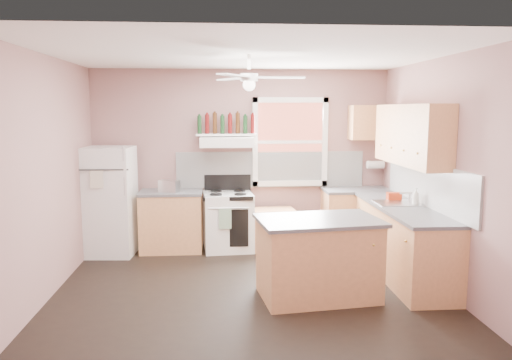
{
  "coord_description": "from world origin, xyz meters",
  "views": [
    {
      "loc": [
        -0.34,
        -5.65,
        2.09
      ],
      "look_at": [
        0.1,
        0.3,
        1.25
      ],
      "focal_mm": 35.0,
      "sensor_mm": 36.0,
      "label": 1
    }
  ],
  "objects": [
    {
      "name": "wine_bottles",
      "position": [
        -0.23,
        1.87,
        1.88
      ],
      "size": [
        0.86,
        0.06,
        0.31
      ],
      "color": "#143819",
      "rests_on": "bottle_shelf"
    },
    {
      "name": "refrigerator",
      "position": [
        -1.92,
        1.56,
        0.78
      ],
      "size": [
        0.71,
        0.69,
        1.57
      ],
      "primitive_type": "cube",
      "rotation": [
        0.0,
        0.0,
        -0.07
      ],
      "color": "white",
      "rests_on": "floor"
    },
    {
      "name": "backsplash_right",
      "position": [
        2.23,
        0.3,
        1.18
      ],
      "size": [
        0.03,
        2.6,
        0.55
      ],
      "primitive_type": "cube",
      "color": "white",
      "rests_on": "wall_right"
    },
    {
      "name": "wall_back",
      "position": [
        0.0,
        2.02,
        1.35
      ],
      "size": [
        4.5,
        0.05,
        2.7
      ],
      "primitive_type": "cube",
      "color": "#8F6662",
      "rests_on": "ground"
    },
    {
      "name": "toaster",
      "position": [
        -1.07,
        1.58,
        0.99
      ],
      "size": [
        0.32,
        0.26,
        0.18
      ],
      "primitive_type": "cube",
      "rotation": [
        0.0,
        0.0,
        -0.4
      ],
      "color": "silver",
      "rests_on": "counter_left"
    },
    {
      "name": "counter_right",
      "position": [
        1.94,
        0.3,
        0.88
      ],
      "size": [
        0.62,
        2.22,
        0.04
      ],
      "primitive_type": "cube",
      "color": "#4B4B4E",
      "rests_on": "base_cabinet_right"
    },
    {
      "name": "range_hood",
      "position": [
        -0.23,
        1.75,
        1.62
      ],
      "size": [
        0.78,
        0.5,
        0.14
      ],
      "primitive_type": "cube",
      "color": "white",
      "rests_on": "wall_back"
    },
    {
      "name": "base_cabinet_left",
      "position": [
        -1.06,
        1.7,
        0.43
      ],
      "size": [
        0.9,
        0.6,
        0.86
      ],
      "primitive_type": "cube",
      "color": "#B97F4D",
      "rests_on": "floor"
    },
    {
      "name": "island_top",
      "position": [
        0.75,
        -0.33,
        0.88
      ],
      "size": [
        1.43,
        1.03,
        0.04
      ],
      "primitive_type": "cube",
      "rotation": [
        0.0,
        0.0,
        0.13
      ],
      "color": "#4B4B4E",
      "rests_on": "island"
    },
    {
      "name": "upper_cabinet_corner",
      "position": [
        1.95,
        1.83,
        1.9
      ],
      "size": [
        0.6,
        0.33,
        0.52
      ],
      "primitive_type": "cube",
      "color": "#B97F4D",
      "rests_on": "wall_back"
    },
    {
      "name": "wall_right",
      "position": [
        2.27,
        0.0,
        1.35
      ],
      "size": [
        0.05,
        4.0,
        2.7
      ],
      "primitive_type": "cube",
      "color": "#8F6662",
      "rests_on": "ground"
    },
    {
      "name": "ceiling_fan_hub",
      "position": [
        0.0,
        0.0,
        2.45
      ],
      "size": [
        0.2,
        0.2,
        0.08
      ],
      "primitive_type": "cylinder",
      "color": "white",
      "rests_on": "ceiling"
    },
    {
      "name": "base_cabinet_corner",
      "position": [
        1.75,
        1.7,
        0.43
      ],
      "size": [
        1.0,
        0.6,
        0.86
      ],
      "primitive_type": "cube",
      "color": "#B97F4D",
      "rests_on": "floor"
    },
    {
      "name": "window_view",
      "position": [
        0.75,
        1.98,
        1.6
      ],
      "size": [
        1.0,
        0.02,
        1.2
      ],
      "primitive_type": "cube",
      "color": "brown",
      "rests_on": "wall_back"
    },
    {
      "name": "backsplash_back",
      "position": [
        0.45,
        1.99,
        1.18
      ],
      "size": [
        2.9,
        0.03,
        0.55
      ],
      "primitive_type": "cube",
      "color": "white",
      "rests_on": "wall_back"
    },
    {
      "name": "island",
      "position": [
        0.75,
        -0.33,
        0.43
      ],
      "size": [
        1.35,
        0.95,
        0.86
      ],
      "primitive_type": "cube",
      "rotation": [
        0.0,
        0.0,
        0.13
      ],
      "color": "#B97F4D",
      "rests_on": "floor"
    },
    {
      "name": "wall_left",
      "position": [
        -2.27,
        0.0,
        1.35
      ],
      "size": [
        0.05,
        4.0,
        2.7
      ],
      "primitive_type": "cube",
      "color": "#8F6662",
      "rests_on": "ground"
    },
    {
      "name": "cart",
      "position": [
        0.46,
        1.64,
        0.31
      ],
      "size": [
        0.65,
        0.47,
        0.62
      ],
      "primitive_type": "cube",
      "rotation": [
        0.0,
        0.0,
        0.09
      ],
      "color": "#B97F4D",
      "rests_on": "floor"
    },
    {
      "name": "ceiling",
      "position": [
        0.0,
        0.0,
        2.7
      ],
      "size": [
        4.5,
        4.5,
        0.0
      ],
      "primitive_type": "plane",
      "color": "white",
      "rests_on": "ground"
    },
    {
      "name": "base_cabinet_right",
      "position": [
        1.95,
        0.3,
        0.43
      ],
      "size": [
        0.6,
        2.2,
        0.86
      ],
      "primitive_type": "cube",
      "color": "#B97F4D",
      "rests_on": "floor"
    },
    {
      "name": "soap_bottle",
      "position": [
        2.12,
        0.36,
        1.01
      ],
      "size": [
        0.11,
        0.11,
        0.22
      ],
      "primitive_type": "imported",
      "rotation": [
        0.0,
        0.0,
        2.03
      ],
      "color": "silver",
      "rests_on": "counter_right"
    },
    {
      "name": "stove",
      "position": [
        -0.22,
        1.68,
        0.43
      ],
      "size": [
        0.76,
        0.7,
        0.86
      ],
      "primitive_type": "cube",
      "rotation": [
        0.0,
        0.0,
        0.08
      ],
      "color": "white",
      "rests_on": "floor"
    },
    {
      "name": "sink",
      "position": [
        1.94,
        0.5,
        0.9
      ],
      "size": [
        0.55,
        0.45,
        0.03
      ],
      "primitive_type": "cube",
      "color": "silver",
      "rests_on": "counter_right"
    },
    {
      "name": "red_caddy",
      "position": [
        1.98,
        0.74,
        0.95
      ],
      "size": [
        0.19,
        0.13,
        0.1
      ],
      "primitive_type": "cube",
      "rotation": [
        0.0,
        0.0,
        -0.06
      ],
      "color": "#A82B0E",
      "rests_on": "counter_right"
    },
    {
      "name": "window_frame",
      "position": [
        0.75,
        1.96,
        1.6
      ],
      "size": [
        1.16,
        0.07,
        1.36
      ],
      "primitive_type": "cube",
      "color": "white",
      "rests_on": "wall_back"
    },
    {
      "name": "upper_cabinet_right",
      "position": [
        2.08,
        0.5,
        1.78
      ],
      "size": [
        0.33,
        1.8,
        0.76
      ],
      "primitive_type": "cube",
      "color": "#B97F4D",
      "rests_on": "wall_right"
    },
    {
      "name": "bottle_shelf",
      "position": [
        -0.23,
        1.87,
        1.72
      ],
      "size": [
        0.9,
        0.26,
        0.03
      ],
      "primitive_type": "cube",
      "color": "white",
      "rests_on": "range_hood"
    },
    {
      "name": "counter_corner",
      "position": [
        1.75,
        1.7,
        0.88
      ],
      "size": [
        1.02,
        0.62,
        0.04
      ],
      "primitive_type": "cube",
      "color": "#4B4B4E",
      "rests_on": "base_cabinet_corner"
    },
    {
      "name": "faucet",
      "position": [
        2.1,
        0.5,
        0.97
      ],
      "size": [
        0.03,
        0.03,
        0.14
      ],
      "primitive_type": "cylinder",
      "color": "silver",
      "rests_on": "sink"
    },
    {
      "name": "counter_left",
      "position": [
        -1.06,
        1.7,
        0.88
      ],
      "size": [
        0.92,
        0.62,
        0.04
      ],
      "primitive_type": "cube",
      "color": "#4B4B4E",
      "rests_on": "base_cabinet_left"
    },
    {
      "name": "paper_towel",
      "position": [
        2.07,
        1.86,
        1.25
      ],
      "size": [
        0.26,
        0.12,
        0.12
      ],
      "primitive_type": "cylinder",
      "rotation": [
        0.0,
        1.57,
        0.0
      ],
      "color": "white",
      "rests_on": "wall_back"
    },
    {
      "name": "floor",
      "position": [
        0.0,
        0.0,
        0.0
      ],
      "size": [
        4.5,
        4.5,
        0.0
      ],
      "primitive_type": "plane",
      "color": "black",
      "rests_on": "ground"
    }
  ]
}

